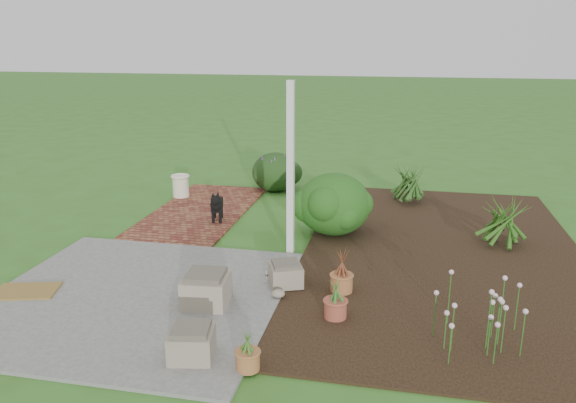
% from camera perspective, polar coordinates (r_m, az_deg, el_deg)
% --- Properties ---
extents(ground, '(80.00, 80.00, 0.00)m').
position_cam_1_polar(ground, '(8.27, -1.93, -5.35)').
color(ground, '#3A6921').
rests_on(ground, ground).
extents(concrete_patio, '(3.50, 3.50, 0.04)m').
position_cam_1_polar(concrete_patio, '(7.17, -15.25, -9.31)').
color(concrete_patio, slate).
rests_on(concrete_patio, ground).
extents(brick_path, '(1.60, 3.50, 0.04)m').
position_cam_1_polar(brick_path, '(10.32, -8.82, -0.96)').
color(brick_path, maroon).
rests_on(brick_path, ground).
extents(garden_bed, '(4.00, 7.00, 0.03)m').
position_cam_1_polar(garden_bed, '(8.54, 15.49, -5.12)').
color(garden_bed, black).
rests_on(garden_bed, ground).
extents(veranda_post, '(0.10, 0.10, 2.50)m').
position_cam_1_polar(veranda_post, '(7.92, 0.26, 3.18)').
color(veranda_post, white).
rests_on(veranda_post, ground).
extents(stone_trough_near, '(0.49, 0.49, 0.28)m').
position_cam_1_polar(stone_trough_near, '(5.72, -9.74, -14.07)').
color(stone_trough_near, gray).
rests_on(stone_trough_near, concrete_patio).
extents(stone_trough_mid, '(0.55, 0.55, 0.34)m').
position_cam_1_polar(stone_trough_mid, '(6.70, -8.31, -8.93)').
color(stone_trough_mid, gray).
rests_on(stone_trough_mid, concrete_patio).
extents(stone_trough_far, '(0.51, 0.51, 0.26)m').
position_cam_1_polar(stone_trough_far, '(7.14, -0.22, -7.47)').
color(stone_trough_far, gray).
rests_on(stone_trough_far, concrete_patio).
extents(coir_doormat, '(0.84, 0.66, 0.02)m').
position_cam_1_polar(coir_doormat, '(7.70, -25.06, -8.24)').
color(coir_doormat, brown).
rests_on(coir_doormat, concrete_patio).
extents(black_dog, '(0.27, 0.58, 0.51)m').
position_cam_1_polar(black_dog, '(9.56, -7.25, -0.28)').
color(black_dog, black).
rests_on(black_dog, brick_path).
extents(cream_ceramic_urn, '(0.35, 0.35, 0.42)m').
position_cam_1_polar(cream_ceramic_urn, '(11.21, -10.85, 1.54)').
color(cream_ceramic_urn, beige).
rests_on(cream_ceramic_urn, brick_path).
extents(evergreen_shrub, '(1.25, 1.25, 0.99)m').
position_cam_1_polar(evergreen_shrub, '(8.97, 4.67, -0.08)').
color(evergreen_shrub, '#103D12').
rests_on(evergreen_shrub, garden_bed).
extents(agapanthus_clump_back, '(1.14, 1.14, 0.87)m').
position_cam_1_polar(agapanthus_clump_back, '(9.03, 21.08, -1.45)').
color(agapanthus_clump_back, '#113E13').
rests_on(agapanthus_clump_back, garden_bed).
extents(agapanthus_clump_front, '(1.25, 1.25, 0.88)m').
position_cam_1_polar(agapanthus_clump_front, '(10.90, 12.22, 2.24)').
color(agapanthus_clump_front, '#103612').
rests_on(agapanthus_clump_front, garden_bed).
extents(pink_flower_patch, '(1.27, 1.27, 0.62)m').
position_cam_1_polar(pink_flower_patch, '(6.08, 18.80, -11.08)').
color(pink_flower_patch, '#113D0F').
rests_on(pink_flower_patch, garden_bed).
extents(terracotta_pot_bronze, '(0.33, 0.33, 0.22)m').
position_cam_1_polar(terracotta_pot_bronze, '(7.03, 5.46, -8.21)').
color(terracotta_pot_bronze, '#A16336').
rests_on(terracotta_pot_bronze, garden_bed).
extents(terracotta_pot_small_left, '(0.31, 0.31, 0.21)m').
position_cam_1_polar(terracotta_pot_small_left, '(6.41, 4.84, -10.79)').
color(terracotta_pot_small_left, '#9E4A35').
rests_on(terracotta_pot_small_left, garden_bed).
extents(terracotta_pot_small_right, '(0.27, 0.27, 0.19)m').
position_cam_1_polar(terracotta_pot_small_right, '(5.51, -4.11, -15.77)').
color(terracotta_pot_small_right, '#A36437').
rests_on(terracotta_pot_small_right, garden_bed).
extents(purple_flowering_bush, '(1.26, 1.26, 0.81)m').
position_cam_1_polar(purple_flowering_bush, '(11.58, -1.31, 3.11)').
color(purple_flowering_bush, black).
rests_on(purple_flowering_bush, ground).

